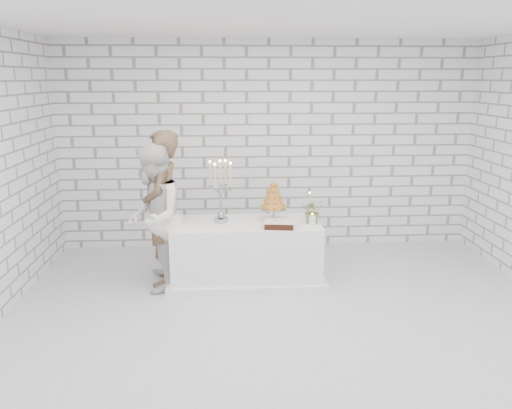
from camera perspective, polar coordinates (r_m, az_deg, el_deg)
name	(u,v)px	position (r m, az deg, el deg)	size (l,w,h in m)	color
ground	(287,321)	(5.41, 3.51, -12.99)	(6.00, 5.00, 0.01)	silver
ceiling	(292,16)	(4.85, 4.08, 20.44)	(6.00, 5.00, 0.01)	white
wall_back	(268,146)	(7.37, 1.38, 6.62)	(6.00, 0.01, 3.00)	white
wall_front	(352,280)	(2.55, 10.75, -8.43)	(6.00, 0.01, 3.00)	white
cake_table	(246,251)	(6.27, -1.12, -5.33)	(1.80, 0.80, 0.75)	white
groom	(162,209)	(6.14, -10.54, -0.50)	(0.68, 0.45, 1.88)	#513A29
bride	(154,218)	(6.02, -11.48, -1.50)	(0.85, 0.66, 1.74)	white
candelabra	(221,191)	(6.10, -4.02, 1.52)	(0.31, 0.31, 0.77)	#9B9BA5
croquembouche	(274,201)	(6.19, 1.99, 0.44)	(0.32, 0.32, 0.50)	#AE661E
chocolate_cake	(279,224)	(5.94, 2.63, -2.24)	(0.34, 0.24, 0.08)	black
pillar_candle	(312,220)	(6.08, 6.38, -1.74)	(0.08, 0.08, 0.12)	white
extra_taper	(309,206)	(6.32, 6.04, -0.19)	(0.06, 0.06, 0.32)	beige
flowers	(313,211)	(6.12, 6.49, -0.73)	(0.28, 0.24, 0.31)	#3F6732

